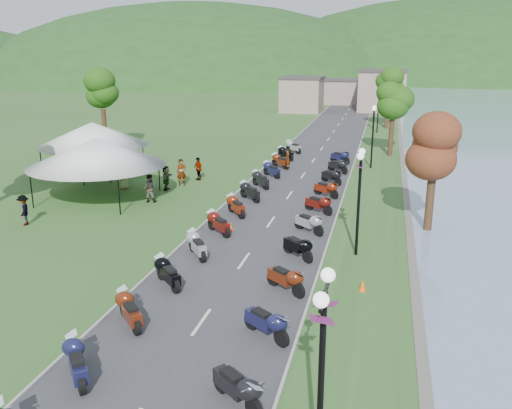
# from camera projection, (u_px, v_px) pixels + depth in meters

# --- Properties ---
(road) EXTENTS (7.00, 120.00, 0.02)m
(road) POSITION_uv_depth(u_px,v_px,m) (313.00, 161.00, 47.49)
(road) COLOR #3C3C3F
(road) RESTS_ON ground
(hills_backdrop) EXTENTS (360.00, 120.00, 76.00)m
(hills_backdrop) POSITION_uv_depth(u_px,v_px,m) (373.00, 75.00, 196.93)
(hills_backdrop) COLOR #285621
(hills_backdrop) RESTS_ON ground
(far_building) EXTENTS (18.00, 16.00, 5.00)m
(far_building) POSITION_uv_depth(u_px,v_px,m) (339.00, 92.00, 89.28)
(far_building) COLOR gray
(far_building) RESTS_ON ground
(moto_row_left) EXTENTS (2.60, 46.55, 1.10)m
(moto_row_left) POSITION_uv_depth(u_px,v_px,m) (226.00, 215.00, 30.21)
(moto_row_left) COLOR #331411
(moto_row_left) RESTS_ON ground
(moto_row_right) EXTENTS (2.60, 39.79, 1.10)m
(moto_row_right) POSITION_uv_depth(u_px,v_px,m) (310.00, 223.00, 28.81)
(moto_row_right) COLOR #331411
(moto_row_right) RESTS_ON ground
(streetlamp_near) EXTENTS (1.40, 1.40, 5.00)m
(streetlamp_near) POSITION_uv_depth(u_px,v_px,m) (321.00, 390.00, 11.49)
(streetlamp_near) COLOR black
(streetlamp_near) RESTS_ON ground
(vendor_tent_main) EXTENTS (5.86, 5.86, 4.00)m
(vendor_tent_main) POSITION_uv_depth(u_px,v_px,m) (98.00, 169.00, 34.95)
(vendor_tent_main) COLOR white
(vendor_tent_main) RESTS_ON ground
(vendor_tent_side) EXTENTS (5.63, 5.63, 4.00)m
(vendor_tent_side) POSITION_uv_depth(u_px,v_px,m) (94.00, 148.00, 42.28)
(vendor_tent_side) COLOR white
(vendor_tent_side) RESTS_ON ground
(tree_lakeside) EXTENTS (2.60, 2.60, 7.23)m
(tree_lakeside) POSITION_uv_depth(u_px,v_px,m) (433.00, 164.00, 28.46)
(tree_lakeside) COLOR #2B6215
(tree_lakeside) RESTS_ON ground
(pedestrian_a) EXTENTS (0.86, 0.79, 1.93)m
(pedestrian_a) POSITION_uv_depth(u_px,v_px,m) (182.00, 185.00, 38.90)
(pedestrian_a) COLOR slate
(pedestrian_a) RESTS_ON ground
(pedestrian_b) EXTENTS (0.96, 0.64, 1.82)m
(pedestrian_b) POSITION_uv_depth(u_px,v_px,m) (150.00, 202.00, 34.76)
(pedestrian_b) COLOR slate
(pedestrian_b) RESTS_ON ground
(pedestrian_c) EXTENTS (0.89, 1.19, 1.71)m
(pedestrian_c) POSITION_uv_depth(u_px,v_px,m) (26.00, 225.00, 30.24)
(pedestrian_c) COLOR slate
(pedestrian_c) RESTS_ON ground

